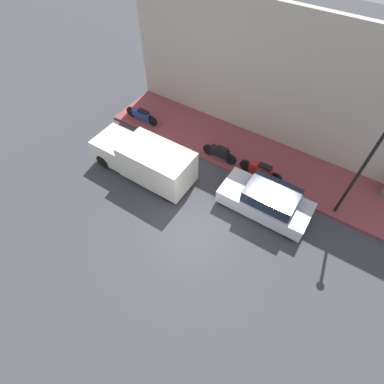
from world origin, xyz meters
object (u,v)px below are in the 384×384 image
at_px(delivery_van, 144,159).
at_px(motorcycle_red, 261,170).
at_px(parked_car, 266,200).
at_px(motorcycle_black, 220,153).
at_px(motorcycle_blue, 142,115).
at_px(streetlamp, 366,163).

distance_m(delivery_van, motorcycle_red, 5.50).
bearing_deg(parked_car, motorcycle_black, 63.89).
distance_m(motorcycle_red, motorcycle_black, 2.20).
height_order(delivery_van, motorcycle_blue, delivery_van).
bearing_deg(streetlamp, parked_car, 120.21).
xyz_separation_m(parked_car, motorcycle_blue, (1.83, 8.34, -0.12)).
relative_size(delivery_van, streetlamp, 1.04).
height_order(motorcycle_red, motorcycle_blue, motorcycle_red).
bearing_deg(motorcycle_red, delivery_van, 119.38).
bearing_deg(delivery_van, motorcycle_black, -44.15).
relative_size(delivery_van, motorcycle_red, 2.33).
relative_size(parked_car, motorcycle_red, 1.81).
height_order(motorcycle_red, streetlamp, streetlamp).
bearing_deg(parked_car, streetlamp, -59.79).
bearing_deg(parked_car, delivery_van, 100.85).
xyz_separation_m(delivery_van, motorcycle_blue, (2.93, 2.59, -0.41)).
bearing_deg(motorcycle_blue, delivery_van, -138.52).
xyz_separation_m(delivery_van, streetlamp, (2.65, -8.41, 2.18)).
xyz_separation_m(parked_car, delivery_van, (-1.10, 5.75, 0.29)).
height_order(motorcycle_blue, motorcycle_black, motorcycle_black).
height_order(motorcycle_red, motorcycle_black, motorcycle_red).
bearing_deg(streetlamp, motorcycle_blue, 88.56).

